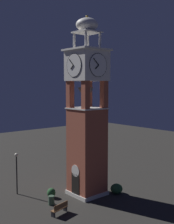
{
  "coord_description": "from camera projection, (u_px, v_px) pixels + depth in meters",
  "views": [
    {
      "loc": [
        20.86,
        -17.81,
        10.39
      ],
      "look_at": [
        0.0,
        0.0,
        7.93
      ],
      "focal_mm": 47.13,
      "sensor_mm": 36.0,
      "label": 1
    }
  ],
  "objects": [
    {
      "name": "park_bench",
      "position": [
        60.0,
        209.0,
        23.74
      ],
      "size": [
        0.77,
        1.66,
        0.95
      ],
      "color": "brown",
      "rests_on": "ground"
    },
    {
      "name": "ground",
      "position": [
        87.0,
        194.0,
        28.25
      ],
      "size": [
        80.0,
        80.0,
        0.0
      ],
      "primitive_type": "plane",
      "color": "#2A2925"
    },
    {
      "name": "lamp_post",
      "position": [
        17.0,
        166.0,
        28.01
      ],
      "size": [
        0.36,
        0.36,
        3.99
      ],
      "color": "black",
      "rests_on": "ground"
    },
    {
      "name": "trash_bin",
      "position": [
        51.0,
        200.0,
        25.66
      ],
      "size": [
        0.52,
        0.52,
        0.8
      ],
      "primitive_type": "cylinder",
      "color": "#38513D",
      "rests_on": "ground"
    },
    {
      "name": "shrub_near_entry",
      "position": [
        51.0,
        193.0,
        27.31
      ],
      "size": [
        0.79,
        0.79,
        0.9
      ],
      "primitive_type": "ellipsoid",
      "color": "#28562D",
      "rests_on": "ground"
    },
    {
      "name": "shrub_left_of_tower",
      "position": [
        117.0,
        189.0,
        28.33
      ],
      "size": [
        1.16,
        1.16,
        0.96
      ],
      "primitive_type": "ellipsoid",
      "color": "#28562D",
      "rests_on": "ground"
    },
    {
      "name": "clock_tower",
      "position": [
        87.0,
        121.0,
        27.61
      ],
      "size": [
        3.41,
        3.41,
        16.8
      ],
      "color": "#9E4C38",
      "rests_on": "ground"
    }
  ]
}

